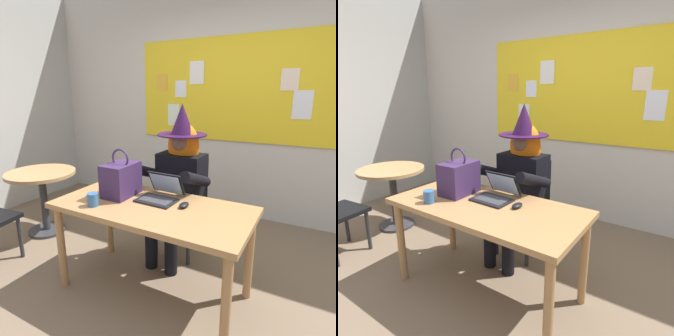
# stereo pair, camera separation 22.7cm
# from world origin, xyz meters

# --- Properties ---
(ground_plane) EXTENTS (24.00, 24.00, 0.00)m
(ground_plane) POSITION_xyz_m (0.00, 0.00, 0.00)
(ground_plane) COLOR #75604C
(wall_back_bulletin) EXTENTS (5.35, 1.98, 2.92)m
(wall_back_bulletin) POSITION_xyz_m (0.00, 1.92, 1.47)
(wall_back_bulletin) COLOR beige
(wall_back_bulletin) RESTS_ON ground
(desk_main) EXTENTS (1.46, 0.71, 0.73)m
(desk_main) POSITION_xyz_m (-0.06, 0.13, 0.63)
(desk_main) COLOR #A37547
(desk_main) RESTS_ON ground
(chair_at_desk) EXTENTS (0.43, 0.43, 0.91)m
(chair_at_desk) POSITION_xyz_m (-0.13, 0.84, 0.51)
(chair_at_desk) COLOR black
(chair_at_desk) RESTS_ON ground
(person_costumed) EXTENTS (0.61, 0.70, 1.43)m
(person_costumed) POSITION_xyz_m (-0.13, 0.71, 0.80)
(person_costumed) COLOR black
(person_costumed) RESTS_ON ground
(laptop) EXTENTS (0.30, 0.31, 0.19)m
(laptop) POSITION_xyz_m (-0.07, 0.27, 0.77)
(laptop) COLOR black
(laptop) RESTS_ON desk_main
(computer_mouse) EXTENTS (0.06, 0.11, 0.03)m
(computer_mouse) POSITION_xyz_m (0.16, 0.21, 0.74)
(computer_mouse) COLOR black
(computer_mouse) RESTS_ON desk_main
(handbag) EXTENTS (0.20, 0.30, 0.38)m
(handbag) POSITION_xyz_m (-0.38, 0.20, 0.86)
(handbag) COLOR #38234C
(handbag) RESTS_ON desk_main
(coffee_mug) EXTENTS (0.08, 0.08, 0.09)m
(coffee_mug) POSITION_xyz_m (-0.43, -0.08, 0.77)
(coffee_mug) COLOR #336099
(coffee_mug) RESTS_ON desk_main
(side_table_round) EXTENTS (0.72, 0.72, 0.70)m
(side_table_round) POSITION_xyz_m (-1.63, 0.42, 0.52)
(side_table_round) COLOR tan
(side_table_round) RESTS_ON ground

